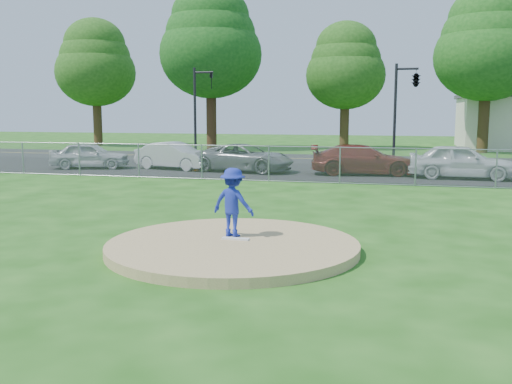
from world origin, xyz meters
TOP-DOWN VIEW (x-y plane):
  - ground at (0.00, 10.00)m, footprint 120.00×120.00m
  - pitchers_mound at (0.00, 0.00)m, footprint 5.40×5.40m
  - pitching_rubber at (0.00, 0.20)m, footprint 0.60×0.15m
  - chain_link_fence at (0.00, 12.00)m, footprint 40.00×0.06m
  - parking_lot at (0.00, 16.50)m, footprint 50.00×8.00m
  - street at (0.00, 24.00)m, footprint 60.00×7.00m
  - tree_far_left at (-22.00, 33.00)m, footprint 6.72×6.72m
  - tree_left at (-11.00, 31.00)m, footprint 7.84×7.84m
  - tree_center at (-1.00, 34.00)m, footprint 6.16×6.16m
  - tree_right at (9.00, 32.00)m, footprint 7.28×7.28m
  - traffic_signal_left at (-8.76, 22.00)m, footprint 1.28×0.20m
  - traffic_signal_center at (3.97, 22.00)m, footprint 1.42×2.48m
  - pitcher at (-0.15, 0.53)m, footprint 1.09×0.78m
  - traffic_cone at (-6.44, 15.23)m, footprint 0.34×0.34m
  - parked_car_silver at (-12.25, 15.07)m, footprint 4.28×2.65m
  - parked_car_white at (-7.83, 15.79)m, footprint 4.41×2.41m
  - parked_car_gray at (-4.05, 15.54)m, footprint 5.18×3.00m
  - parked_car_darkred at (1.68, 15.60)m, footprint 5.07×2.63m
  - parked_car_pearl at (6.01, 15.09)m, footprint 4.59×2.04m

SIDE VIEW (x-z plane):
  - ground at x=0.00m, z-range 0.00..0.00m
  - street at x=0.00m, z-range 0.00..0.01m
  - parking_lot at x=0.00m, z-range 0.00..0.01m
  - pitchers_mound at x=0.00m, z-range 0.00..0.20m
  - pitching_rubber at x=0.00m, z-range 0.20..0.24m
  - traffic_cone at x=-6.44m, z-range 0.01..0.68m
  - parked_car_gray at x=-4.05m, z-range 0.01..1.37m
  - parked_car_silver at x=-12.25m, z-range 0.01..1.37m
  - parked_car_white at x=-7.83m, z-range 0.01..1.39m
  - parked_car_darkred at x=1.68m, z-range 0.01..1.42m
  - chain_link_fence at x=0.00m, z-range 0.00..1.50m
  - parked_car_pearl at x=6.01m, z-range 0.01..1.54m
  - pitcher at x=-0.15m, z-range 0.20..1.73m
  - traffic_signal_left at x=-8.76m, z-range 0.56..6.16m
  - traffic_signal_center at x=3.97m, z-range 1.81..7.41m
  - tree_center at x=-1.00m, z-range 1.55..11.39m
  - tree_far_left at x=-22.00m, z-range 1.69..12.43m
  - tree_right at x=9.00m, z-range 1.83..13.47m
  - tree_left at x=-11.00m, z-range 1.98..14.51m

